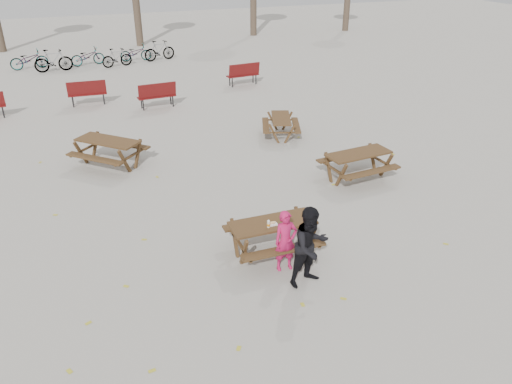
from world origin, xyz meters
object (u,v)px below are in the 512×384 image
object	(u,v)px
picnic_table_far	(281,127)
picnic_table_north	(109,153)
picnic_table_east	(357,166)
child	(286,241)
adult	(311,247)
food_tray	(273,224)
main_picnic_table	(273,230)
soda_bottle	(269,224)

from	to	relation	value
picnic_table_far	picnic_table_north	bearing A→B (deg)	114.95
picnic_table_east	child	bearing A→B (deg)	-143.99
child	picnic_table_north	xyz separation A→B (m)	(-2.79, 6.61, -0.25)
adult	picnic_table_east	bearing A→B (deg)	35.07
food_tray	picnic_table_east	bearing A→B (deg)	36.62
main_picnic_table	food_tray	xyz separation A→B (m)	(-0.05, -0.12, 0.21)
food_tray	picnic_table_far	world-z (taller)	food_tray
soda_bottle	child	distance (m)	0.52
adult	main_picnic_table	bearing A→B (deg)	90.05
soda_bottle	adult	world-z (taller)	adult
picnic_table_east	picnic_table_north	distance (m)	7.23
picnic_table_north	picnic_table_east	bearing A→B (deg)	16.73
soda_bottle	child	xyz separation A→B (m)	(0.19, -0.44, -0.19)
food_tray	main_picnic_table	bearing A→B (deg)	67.87
adult	picnic_table_north	bearing A→B (deg)	99.33
picnic_table_east	picnic_table_far	distance (m)	3.93
adult	food_tray	bearing A→B (deg)	93.80
food_tray	child	bearing A→B (deg)	-80.93
picnic_table_east	picnic_table_far	world-z (taller)	picnic_table_east
soda_bottle	picnic_table_east	distance (m)	4.74
soda_bottle	adult	xyz separation A→B (m)	(0.45, -1.02, -0.02)
picnic_table_east	picnic_table_north	bearing A→B (deg)	146.37
food_tray	picnic_table_far	size ratio (longest dim) A/B	0.12
child	picnic_table_far	world-z (taller)	child
picnic_table_east	picnic_table_north	world-z (taller)	picnic_table_north
food_tray	picnic_table_east	xyz separation A→B (m)	(3.69, 2.74, -0.40)
adult	picnic_table_north	world-z (taller)	adult
soda_bottle	adult	bearing A→B (deg)	-66.14
child	picnic_table_north	world-z (taller)	child
soda_bottle	picnic_table_far	world-z (taller)	soda_bottle
main_picnic_table	picnic_table_east	world-z (taller)	picnic_table_east
soda_bottle	picnic_table_north	world-z (taller)	soda_bottle
soda_bottle	picnic_table_far	size ratio (longest dim) A/B	0.11
food_tray	adult	world-z (taller)	adult
food_tray	adult	bearing A→B (deg)	-72.55
food_tray	adult	xyz separation A→B (m)	(0.34, -1.08, 0.04)
food_tray	picnic_table_far	xyz separation A→B (m)	(3.02, 6.62, -0.46)
main_picnic_table	picnic_table_east	size ratio (longest dim) A/B	0.98
child	picnic_table_east	bearing A→B (deg)	43.47
picnic_table_north	soda_bottle	bearing A→B (deg)	-22.63
picnic_table_north	picnic_table_far	size ratio (longest dim) A/B	1.22
main_picnic_table	picnic_table_north	size ratio (longest dim) A/B	0.95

